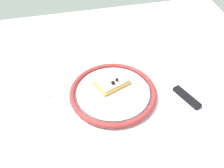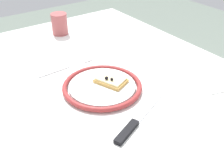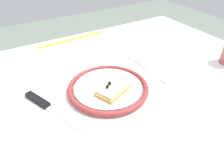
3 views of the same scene
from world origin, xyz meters
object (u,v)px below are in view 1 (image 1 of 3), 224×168
object	(u,v)px
fork	(49,114)
napkin	(136,23)
dining_table	(96,114)
plate	(113,93)
knife	(178,90)
pizza_slice_near	(112,82)

from	to	relation	value
fork	napkin	bearing A→B (deg)	47.22
dining_table	napkin	bearing A→B (deg)	56.80
plate	fork	bearing A→B (deg)	-170.33
plate	napkin	xyz separation A→B (m)	(0.16, 0.34, -0.01)
fork	napkin	distance (m)	0.50
plate	knife	distance (m)	0.18
plate	napkin	distance (m)	0.37
plate	fork	xyz separation A→B (m)	(-0.18, -0.03, -0.01)
plate	knife	xyz separation A→B (m)	(0.18, -0.03, -0.00)
dining_table	fork	bearing A→B (deg)	-161.00
plate	knife	size ratio (longest dim) A/B	1.05
pizza_slice_near	knife	size ratio (longest dim) A/B	0.46
dining_table	plate	size ratio (longest dim) A/B	4.70
plate	pizza_slice_near	size ratio (longest dim) A/B	2.26
dining_table	napkin	distance (m)	0.39
dining_table	knife	xyz separation A→B (m)	(0.23, -0.04, 0.09)
fork	knife	bearing A→B (deg)	0.61
knife	napkin	bearing A→B (deg)	93.05
fork	dining_table	bearing A→B (deg)	19.00
napkin	plate	bearing A→B (deg)	-115.76
dining_table	plate	bearing A→B (deg)	-16.01
dining_table	plate	distance (m)	0.11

